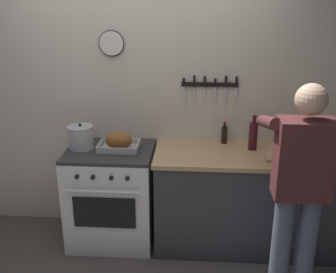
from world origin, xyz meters
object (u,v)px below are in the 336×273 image
cutting_board (286,156)px  bottle_soy_sauce (224,134)px  bottle_olive_oil (283,140)px  stove (112,195)px  roasting_pan (119,142)px  person_cook (300,183)px  bottle_hot_sauce (294,140)px  bottle_wine_red (253,135)px  stock_pot (81,137)px  bottle_cooking_oil (283,138)px

cutting_board → bottle_soy_sauce: bearing=148.1°
bottle_olive_oil → cutting_board: bearing=-80.9°
stove → roasting_pan: roasting_pan is taller
person_cook → bottle_olive_oil: size_ratio=5.82×
bottle_soy_sauce → stove: bearing=-166.7°
bottle_hot_sauce → bottle_soy_sauce: 0.62m
cutting_board → bottle_wine_red: size_ratio=1.15×
person_cook → bottle_hot_sauce: size_ratio=10.56×
bottle_olive_oil → roasting_pan: bearing=-178.7°
bottle_wine_red → bottle_soy_sauce: size_ratio=1.52×
bottle_olive_oil → bottle_soy_sauce: (-0.48, 0.21, -0.03)m
stove → cutting_board: cutting_board is taller
roasting_pan → bottle_wine_red: size_ratio=1.12×
person_cook → roasting_pan: bearing=67.8°
stove → bottle_hot_sauce: (1.63, 0.19, 0.51)m
stock_pot → bottle_olive_oil: size_ratio=0.81×
roasting_pan → bottle_olive_oil: bearing=1.3°
stock_pot → cutting_board: size_ratio=0.64×
person_cook → bottle_olive_oil: bearing=2.3°
cutting_board → bottle_wine_red: 0.33m
bottle_hot_sauce → roasting_pan: bearing=-172.9°
roasting_pan → bottle_cooking_oil: bottle_cooking_oil is taller
stove → roasting_pan: 0.53m
bottle_olive_oil → bottle_cooking_oil: size_ratio=1.20×
stove → bottle_hot_sauce: 1.72m
bottle_wine_red → bottle_hot_sauce: (0.38, 0.09, -0.07)m
bottle_hot_sauce → cutting_board: bearing=-115.0°
bottle_wine_red → stock_pot: bearing=-177.3°
bottle_hot_sauce → stove: bearing=-173.3°
bottle_wine_red → bottle_hot_sauce: 0.40m
stove → bottle_cooking_oil: 1.63m
bottle_cooking_oil → bottle_soy_sauce: 0.52m
roasting_pan → cutting_board: size_ratio=0.98×
cutting_board → bottle_olive_oil: (-0.02, 0.10, 0.11)m
stove → roasting_pan: bearing=0.4°
bottle_hot_sauce → person_cook: bearing=-99.8°
roasting_pan → cutting_board: roasting_pan is taller
bottle_olive_oil → bottle_soy_sauce: 0.52m
bottle_soy_sauce → bottle_wine_red: bearing=-30.7°
bottle_hot_sauce → bottle_soy_sauce: size_ratio=0.76×
cutting_board → bottle_cooking_oil: bearing=87.0°
stove → person_cook: (1.49, -0.66, 0.50)m
roasting_pan → bottle_wine_red: bearing=4.8°
cutting_board → bottle_cooking_oil: (0.01, 0.21, 0.09)m
stove → bottle_wine_red: (1.26, 0.10, 0.58)m
person_cook → bottle_olive_oil: (0.01, 0.69, 0.07)m
person_cook → bottle_soy_sauce: 1.02m
cutting_board → bottle_olive_oil: size_ratio=1.26×
roasting_pan → bottle_cooking_oil: (1.44, 0.14, 0.02)m
stove → cutting_board: bearing=-2.6°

